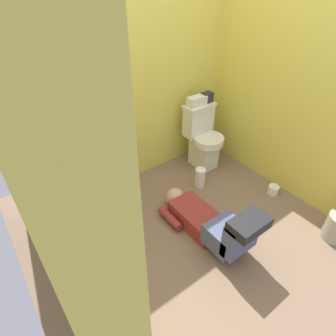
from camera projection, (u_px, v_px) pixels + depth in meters
The scene contains 17 objects.
ground_plane at pixel (197, 233), 2.59m from camera, with size 2.83×3.16×0.04m, color #7F6451.
wall_back at pixel (126, 71), 2.59m from camera, with size 2.49×0.08×2.40m, color #DCCD51.
wall_left at pixel (19, 179), 1.29m from camera, with size 0.08×2.16×2.40m, color #DCCD51.
wall_right at pixel (309, 77), 2.44m from camera, with size 0.08×2.16×2.40m, color #DCCD51.
toilet at pixel (202, 138), 3.24m from camera, with size 0.36×0.46×0.75m.
vanity_cabinet at pixel (83, 186), 2.46m from camera, with size 0.60×0.53×0.82m.
faucet at pixel (66, 135), 2.28m from camera, with size 0.02×0.02×0.10m, color silver.
person_plumber at pixel (210, 223), 2.44m from camera, with size 0.39×1.06×0.52m.
tissue_box at pixel (197, 101), 3.02m from camera, with size 0.22×0.11×0.10m, color silver.
toiletry_bag at pixel (207, 97), 3.09m from camera, with size 0.12×0.09×0.11m, color #26262D.
soap_dispenser at pixel (42, 142), 2.17m from camera, with size 0.06×0.06×0.17m.
bottle_pink at pixel (54, 139), 2.21m from camera, with size 0.04×0.04×0.13m, color pink.
bottle_blue at pixel (61, 136), 2.26m from camera, with size 0.04×0.04×0.11m, color #4563BE.
bottle_amber at pixel (72, 137), 2.22m from camera, with size 0.05×0.05×0.14m, color gold.
bottle_clear at pixel (80, 133), 2.27m from camera, with size 0.06×0.06×0.14m, color silver.
paper_towel_roll at pixel (200, 178), 3.04m from camera, with size 0.11×0.11×0.23m, color white.
toilet_paper_roll at pixel (273, 190), 2.98m from camera, with size 0.11×0.11×0.10m, color white.
Camera 1 is at (-1.24, -1.22, 2.01)m, focal length 29.70 mm.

